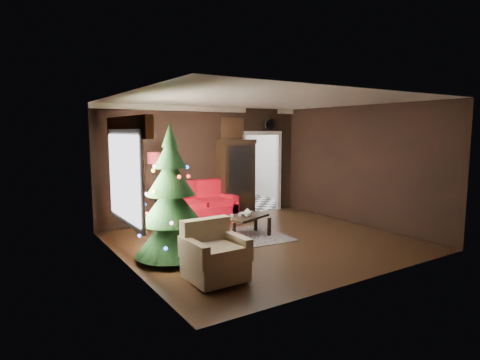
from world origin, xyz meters
TOP-DOWN VIEW (x-y plane):
  - floor at (0.00, 0.00)m, footprint 5.50×5.50m
  - ceiling at (0.00, 0.00)m, footprint 5.50×5.50m
  - wall_back at (0.00, 2.50)m, footprint 5.50×0.00m
  - wall_front at (0.00, -2.50)m, footprint 5.50×0.00m
  - wall_left at (-2.75, 0.00)m, footprint 0.00×5.50m
  - wall_right at (2.75, 0.00)m, footprint 0.00×5.50m
  - doorway at (1.70, 2.50)m, footprint 1.10×0.10m
  - left_window at (-2.71, 0.20)m, footprint 0.05×1.60m
  - valance at (-2.63, 0.20)m, footprint 0.12×2.10m
  - kitchen_floor at (1.70, 4.00)m, footprint 3.00×3.00m
  - kitchen_window at (1.70, 5.45)m, footprint 0.70×0.06m
  - rug at (-0.38, 0.50)m, footprint 2.26×1.73m
  - loveseat at (-0.40, 2.05)m, footprint 1.70×0.90m
  - curio_cabinet at (0.75, 2.27)m, footprint 0.90×0.45m
  - floor_lamp at (-1.53, 1.98)m, footprint 0.35×0.35m
  - christmas_tree at (-2.02, -0.09)m, footprint 1.29×1.29m
  - armchair at (-1.85, -1.32)m, footprint 0.84×0.84m
  - coffee_table at (-0.11, 0.52)m, footprint 1.09×0.87m
  - teapot at (-0.12, 0.43)m, footprint 0.19×0.19m
  - cup_a at (-0.44, 0.52)m, footprint 0.08×0.08m
  - cup_b at (-0.22, 0.56)m, footprint 0.09×0.09m
  - book at (-0.06, 0.72)m, footprint 0.15×0.03m
  - wall_clock at (1.95, 2.45)m, footprint 0.32×0.32m
  - painting at (0.75, 2.46)m, footprint 0.62×0.05m
  - kitchen_counter at (1.70, 5.20)m, footprint 1.80×0.60m
  - kitchen_table at (1.40, 3.70)m, footprint 0.70×0.70m

SIDE VIEW (x-z plane):
  - floor at x=0.00m, z-range 0.00..0.00m
  - kitchen_floor at x=1.70m, z-range 0.00..0.00m
  - rug at x=-0.38m, z-range 0.00..0.01m
  - coffee_table at x=-0.11m, z-range 0.01..0.44m
  - kitchen_table at x=1.40m, z-range 0.00..0.75m
  - kitchen_counter at x=1.70m, z-range 0.00..0.90m
  - armchair at x=-1.85m, z-range 0.04..0.88m
  - cup_b at x=-0.22m, z-range 0.44..0.50m
  - cup_a at x=-0.44m, z-range 0.44..0.51m
  - loveseat at x=-0.40m, z-range 0.00..1.00m
  - teapot at x=-0.12m, z-range 0.44..0.60m
  - book at x=-0.06m, z-range 0.44..0.64m
  - floor_lamp at x=-1.53m, z-range -0.08..1.74m
  - curio_cabinet at x=0.75m, z-range 0.00..1.90m
  - christmas_tree at x=-2.02m, z-range -0.15..2.25m
  - doorway at x=1.70m, z-range 0.00..2.10m
  - wall_back at x=0.00m, z-range -1.35..4.15m
  - wall_front at x=0.00m, z-range -1.35..4.15m
  - wall_left at x=-2.75m, z-range -1.35..4.15m
  - wall_right at x=2.75m, z-range -1.35..4.15m
  - left_window at x=-2.71m, z-range 0.75..2.15m
  - kitchen_window at x=1.70m, z-range 1.35..2.05m
  - painting at x=0.75m, z-range 1.99..2.51m
  - valance at x=-2.63m, z-range 2.10..2.44m
  - wall_clock at x=1.95m, z-range 2.35..2.41m
  - ceiling at x=0.00m, z-range 2.80..2.80m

